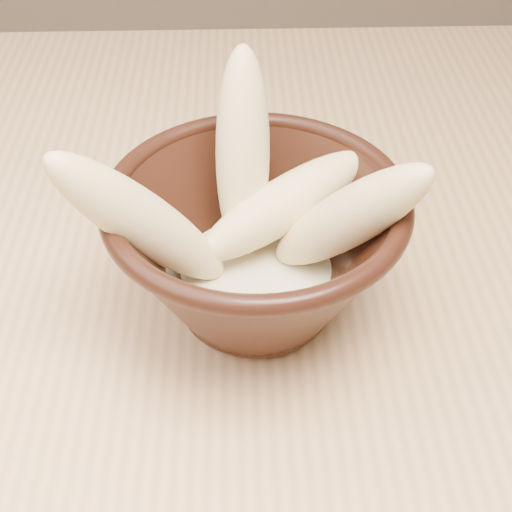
% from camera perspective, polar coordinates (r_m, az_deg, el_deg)
% --- Properties ---
extents(table, '(1.20, 0.80, 0.75)m').
position_cam_1_polar(table, '(0.66, 3.63, -3.45)').
color(table, tan).
rests_on(table, ground).
extents(bowl, '(0.21, 0.21, 0.11)m').
position_cam_1_polar(bowl, '(0.50, -0.00, 0.82)').
color(bowl, black).
rests_on(bowl, table).
extents(milk_puddle, '(0.12, 0.12, 0.02)m').
position_cam_1_polar(milk_puddle, '(0.52, -0.00, -1.49)').
color(milk_puddle, beige).
rests_on(milk_puddle, bowl).
extents(banana_upright, '(0.04, 0.10, 0.15)m').
position_cam_1_polar(banana_upright, '(0.51, -1.08, 8.19)').
color(banana_upright, '#DAC280').
rests_on(banana_upright, bowl).
extents(banana_left, '(0.14, 0.08, 0.15)m').
position_cam_1_polar(banana_left, '(0.46, -9.03, 2.71)').
color(banana_left, '#DAC280').
rests_on(banana_left, bowl).
extents(banana_right, '(0.13, 0.10, 0.14)m').
position_cam_1_polar(banana_right, '(0.47, 7.32, 2.98)').
color(banana_right, '#DAC280').
rests_on(banana_right, bowl).
extents(banana_across, '(0.15, 0.10, 0.07)m').
position_cam_1_polar(banana_across, '(0.51, 2.17, 4.08)').
color(banana_across, '#DAC280').
rests_on(banana_across, bowl).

